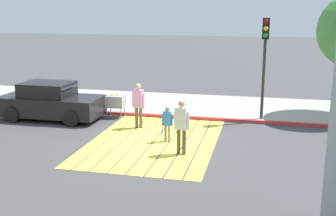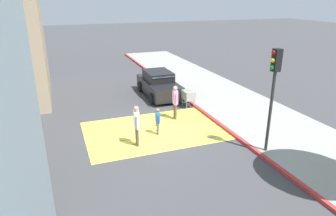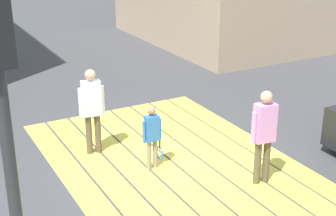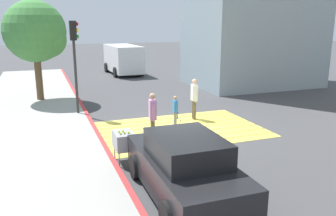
{
  "view_description": "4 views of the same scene",
  "coord_description": "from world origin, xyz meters",
  "px_view_note": "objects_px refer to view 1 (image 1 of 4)",
  "views": [
    {
      "loc": [
        13.56,
        3.65,
        4.56
      ],
      "look_at": [
        -0.73,
        0.34,
        1.06
      ],
      "focal_mm": 44.26,
      "sensor_mm": 36.0,
      "label": 1
    },
    {
      "loc": [
        4.01,
        12.64,
        6.04
      ],
      "look_at": [
        -0.65,
        0.21,
        1.14
      ],
      "focal_mm": 32.59,
      "sensor_mm": 36.0,
      "label": 2
    },
    {
      "loc": [
        -7.76,
        4.34,
        4.56
      ],
      "look_at": [
        0.18,
        -0.0,
        1.09
      ],
      "focal_mm": 53.33,
      "sensor_mm": 36.0,
      "label": 3
    },
    {
      "loc": [
        -5.1,
        -12.26,
        4.16
      ],
      "look_at": [
        -0.44,
        0.26,
        0.86
      ],
      "focal_mm": 37.07,
      "sensor_mm": 36.0,
      "label": 4
    }
  ],
  "objects_px": {
    "traffic_light_corner": "(265,48)",
    "tennis_ball_cart": "(115,101)",
    "pedestrian_adult_trailing": "(181,123)",
    "car_parked_near_curb": "(51,102)",
    "pedestrian_child_with_racket": "(167,122)",
    "pedestrian_adult_lead": "(138,102)"
  },
  "relations": [
    {
      "from": "pedestrian_adult_lead",
      "to": "pedestrian_child_with_racket",
      "type": "relative_size",
      "value": 1.39
    },
    {
      "from": "traffic_light_corner",
      "to": "pedestrian_adult_trailing",
      "type": "distance_m",
      "value": 5.67
    },
    {
      "from": "car_parked_near_curb",
      "to": "tennis_ball_cart",
      "type": "distance_m",
      "value": 2.72
    },
    {
      "from": "car_parked_near_curb",
      "to": "tennis_ball_cart",
      "type": "relative_size",
      "value": 4.24
    },
    {
      "from": "tennis_ball_cart",
      "to": "car_parked_near_curb",
      "type": "bearing_deg",
      "value": -70.68
    },
    {
      "from": "traffic_light_corner",
      "to": "tennis_ball_cart",
      "type": "bearing_deg",
      "value": -83.72
    },
    {
      "from": "car_parked_near_curb",
      "to": "pedestrian_child_with_racket",
      "type": "relative_size",
      "value": 3.38
    },
    {
      "from": "car_parked_near_curb",
      "to": "pedestrian_child_with_racket",
      "type": "xyz_separation_m",
      "value": [
        1.95,
        5.53,
        -0.02
      ]
    },
    {
      "from": "traffic_light_corner",
      "to": "pedestrian_adult_lead",
      "type": "distance_m",
      "value": 5.51
    },
    {
      "from": "car_parked_near_curb",
      "to": "pedestrian_adult_trailing",
      "type": "bearing_deg",
      "value": 63.5
    },
    {
      "from": "traffic_light_corner",
      "to": "tennis_ball_cart",
      "type": "distance_m",
      "value": 6.64
    },
    {
      "from": "pedestrian_adult_trailing",
      "to": "car_parked_near_curb",
      "type": "bearing_deg",
      "value": -116.5
    },
    {
      "from": "traffic_light_corner",
      "to": "pedestrian_adult_trailing",
      "type": "xyz_separation_m",
      "value": [
        4.71,
        -2.46,
        -1.99
      ]
    },
    {
      "from": "traffic_light_corner",
      "to": "pedestrian_adult_lead",
      "type": "bearing_deg",
      "value": -66.12
    },
    {
      "from": "car_parked_near_curb",
      "to": "pedestrian_child_with_racket",
      "type": "distance_m",
      "value": 5.86
    },
    {
      "from": "tennis_ball_cart",
      "to": "pedestrian_adult_lead",
      "type": "relative_size",
      "value": 0.57
    },
    {
      "from": "tennis_ball_cart",
      "to": "pedestrian_adult_lead",
      "type": "height_order",
      "value": "pedestrian_adult_lead"
    },
    {
      "from": "tennis_ball_cart",
      "to": "pedestrian_adult_trailing",
      "type": "relative_size",
      "value": 0.57
    },
    {
      "from": "pedestrian_child_with_racket",
      "to": "car_parked_near_curb",
      "type": "bearing_deg",
      "value": -109.41
    },
    {
      "from": "tennis_ball_cart",
      "to": "pedestrian_child_with_racket",
      "type": "xyz_separation_m",
      "value": [
        2.85,
        2.96,
        0.02
      ]
    },
    {
      "from": "car_parked_near_curb",
      "to": "traffic_light_corner",
      "type": "relative_size",
      "value": 1.02
    },
    {
      "from": "pedestrian_adult_trailing",
      "to": "tennis_ball_cart",
      "type": "bearing_deg",
      "value": -137.37
    }
  ]
}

